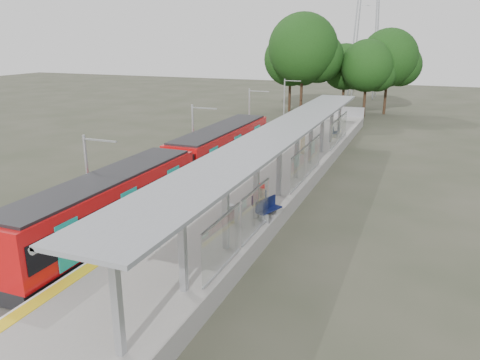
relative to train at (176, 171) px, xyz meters
name	(u,v)px	position (x,y,z in m)	size (l,w,h in m)	color
ground	(110,331)	(4.50, -13.12, -2.05)	(200.00, 200.00, 0.00)	#474438
trackbed	(221,172)	(0.00, 6.88, -1.93)	(3.00, 70.00, 0.24)	#59544C
platform	(276,174)	(4.50, 6.88, -1.55)	(6.00, 50.00, 1.00)	gray
tactile_strip	(244,164)	(1.95, 6.88, -1.04)	(0.60, 50.00, 0.02)	yellow
end_fence	(339,111)	(4.50, 31.83, -0.45)	(6.00, 0.10, 1.20)	#9EA0A5
train	(176,171)	(0.00, 0.00, 0.00)	(2.74, 27.60, 3.62)	black
canopy	(284,136)	(6.11, 3.06, 2.15)	(3.27, 38.00, 3.66)	#9EA0A5
tree_cluster	(333,57)	(2.08, 39.08, 5.58)	(20.29, 14.44, 13.30)	#382316
catenary_masts	(194,138)	(-1.72, 5.88, 0.86)	(2.08, 48.16, 5.40)	#9EA0A5
bench_near	(268,208)	(7.10, -3.00, -0.47)	(1.01, 1.70, 1.11)	#0E1646
bench_mid	(261,201)	(6.33, -1.89, -0.54)	(0.76, 1.48, 0.97)	#0E1646
bench_far	(334,131)	(6.31, 19.60, -0.57)	(0.59, 1.38, 0.91)	#0E1646
info_pillar_near	(262,201)	(6.56, -2.42, -0.32)	(0.38, 0.38, 1.68)	beige
info_pillar_far	(303,145)	(5.19, 11.72, -0.31)	(0.38, 0.38, 1.70)	beige
litter_bin	(230,213)	(5.44, -4.18, -0.59)	(0.46, 0.46, 0.93)	#9EA0A5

